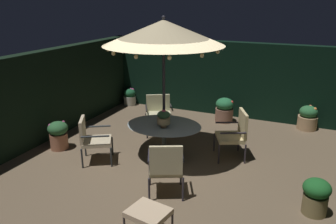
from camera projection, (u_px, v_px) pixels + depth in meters
ground_plane at (168, 168)px, 6.87m from camera, size 6.89×7.81×0.02m
hedge_backdrop_rear at (221, 78)px, 9.79m from camera, size 6.89×0.30×2.10m
hedge_backdrop_left at (36, 99)px, 7.81m from camera, size 0.30×7.81×2.10m
patio_dining_table at (164, 131)px, 7.09m from camera, size 1.57×1.28×0.75m
patio_umbrella at (164, 33)px, 6.46m from camera, size 2.35×2.35×2.92m
centerpiece_planter at (164, 118)px, 6.82m from camera, size 0.27×0.27×0.38m
patio_chair_north at (166, 166)px, 5.70m from camera, size 0.77×0.76×1.00m
patio_chair_northeast at (235, 132)px, 7.14m from camera, size 0.79×0.82×1.02m
patio_chair_east at (159, 111)px, 8.50m from camera, size 0.86×0.84×0.94m
patio_chair_southeast at (92, 137)px, 6.96m from camera, size 0.81×0.81×0.95m
ottoman_footrest at (148, 214)px, 4.78m from camera, size 0.62×0.56×0.42m
potted_plant_front_corner at (316, 195)px, 5.31m from camera, size 0.43×0.43×0.59m
potted_plant_right_far at (58, 134)px, 7.62m from camera, size 0.44×0.44×0.64m
potted_plant_left_far at (224, 110)px, 9.35m from camera, size 0.48×0.48×0.66m
potted_plant_back_right at (308, 118)px, 8.80m from camera, size 0.49×0.49×0.62m
potted_plant_back_left at (130, 97)px, 10.82m from camera, size 0.39×0.39×0.51m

